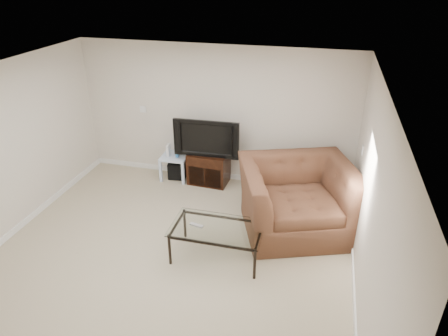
% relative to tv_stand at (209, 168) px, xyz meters
% --- Properties ---
extents(floor, '(5.00, 5.00, 0.00)m').
position_rel_tv_stand_xyz_m(floor, '(0.07, -2.28, -0.30)').
color(floor, tan).
rests_on(floor, ground).
extents(ceiling, '(5.00, 5.00, 0.00)m').
position_rel_tv_stand_xyz_m(ceiling, '(0.07, -2.28, 2.20)').
color(ceiling, white).
rests_on(ceiling, ground).
extents(wall_back, '(5.00, 0.02, 2.50)m').
position_rel_tv_stand_xyz_m(wall_back, '(0.07, 0.22, 0.95)').
color(wall_back, silver).
rests_on(wall_back, ground).
extents(wall_right, '(0.02, 5.00, 2.50)m').
position_rel_tv_stand_xyz_m(wall_right, '(2.57, -2.28, 0.95)').
color(wall_right, silver).
rests_on(wall_right, ground).
extents(plate_back, '(0.12, 0.02, 0.12)m').
position_rel_tv_stand_xyz_m(plate_back, '(-1.33, 0.21, 0.95)').
color(plate_back, white).
rests_on(plate_back, wall_back).
extents(plate_right_switch, '(0.02, 0.09, 0.13)m').
position_rel_tv_stand_xyz_m(plate_right_switch, '(2.56, -0.68, 0.95)').
color(plate_right_switch, white).
rests_on(plate_right_switch, wall_right).
extents(plate_right_outlet, '(0.02, 0.08, 0.12)m').
position_rel_tv_stand_xyz_m(plate_right_outlet, '(2.56, -0.98, 0.00)').
color(plate_right_outlet, white).
rests_on(plate_right_outlet, wall_right).
extents(tv_stand, '(0.74, 0.53, 0.60)m').
position_rel_tv_stand_xyz_m(tv_stand, '(0.00, 0.00, 0.00)').
color(tv_stand, black).
rests_on(tv_stand, floor).
extents(dvd_player, '(0.43, 0.31, 0.06)m').
position_rel_tv_stand_xyz_m(dvd_player, '(-0.00, -0.04, 0.20)').
color(dvd_player, black).
rests_on(dvd_player, tv_stand).
extents(television, '(1.10, 0.26, 0.68)m').
position_rel_tv_stand_xyz_m(television, '(-0.00, -0.03, 0.64)').
color(television, black).
rests_on(television, tv_stand).
extents(side_table, '(0.50, 0.50, 0.47)m').
position_rel_tv_stand_xyz_m(side_table, '(-0.66, 0.00, -0.06)').
color(side_table, '#CCEDFA').
rests_on(side_table, floor).
extents(subwoofer, '(0.35, 0.35, 0.32)m').
position_rel_tv_stand_xyz_m(subwoofer, '(-0.63, 0.02, -0.13)').
color(subwoofer, black).
rests_on(subwoofer, floor).
extents(game_console, '(0.07, 0.16, 0.21)m').
position_rel_tv_stand_xyz_m(game_console, '(-0.78, -0.02, 0.28)').
color(game_console, white).
rests_on(game_console, side_table).
extents(game_case, '(0.06, 0.14, 0.19)m').
position_rel_tv_stand_xyz_m(game_case, '(-0.60, -0.02, 0.26)').
color(game_case, '#337FCC').
rests_on(game_case, side_table).
extents(recliner, '(1.90, 1.56, 1.42)m').
position_rel_tv_stand_xyz_m(recliner, '(1.71, -1.08, 0.41)').
color(recliner, '#51331F').
rests_on(recliner, floor).
extents(coffee_table, '(1.26, 0.72, 0.49)m').
position_rel_tv_stand_xyz_m(coffee_table, '(0.72, -2.04, -0.05)').
color(coffee_table, black).
rests_on(coffee_table, floor).
extents(remote, '(0.20, 0.10, 0.02)m').
position_rel_tv_stand_xyz_m(remote, '(0.44, -2.08, 0.21)').
color(remote, '#B2B2B7').
rests_on(remote, coffee_table).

